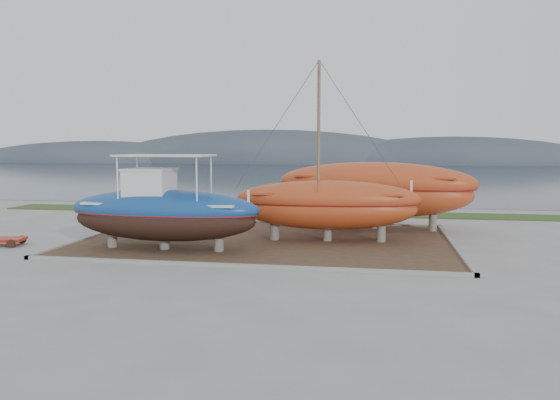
% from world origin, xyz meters
% --- Properties ---
extents(ground, '(140.00, 140.00, 0.00)m').
position_xyz_m(ground, '(0.00, 0.00, 0.00)').
color(ground, gray).
rests_on(ground, ground).
extents(dirt_patch, '(18.00, 12.00, 0.06)m').
position_xyz_m(dirt_patch, '(0.00, 4.00, 0.03)').
color(dirt_patch, '#422D1E').
rests_on(dirt_patch, ground).
extents(curb_frame, '(18.60, 12.60, 0.15)m').
position_xyz_m(curb_frame, '(0.00, 4.00, 0.07)').
color(curb_frame, gray).
rests_on(curb_frame, ground).
extents(grass_strip, '(44.00, 3.00, 0.08)m').
position_xyz_m(grass_strip, '(0.00, 15.50, 0.04)').
color(grass_strip, '#284219').
rests_on(grass_strip, ground).
extents(sea, '(260.00, 100.00, 0.04)m').
position_xyz_m(sea, '(0.00, 70.00, 0.00)').
color(sea, '#17222E').
rests_on(sea, ground).
extents(mountain_ridge, '(200.00, 36.00, 20.00)m').
position_xyz_m(mountain_ridge, '(0.00, 125.00, 0.00)').
color(mountain_ridge, '#333D49').
rests_on(mountain_ridge, ground).
extents(blue_caique, '(9.08, 3.00, 4.34)m').
position_xyz_m(blue_caique, '(-4.12, 0.76, 2.23)').
color(blue_caique, navy).
rests_on(blue_caique, dirt_patch).
extents(white_dinghy, '(4.93, 2.86, 1.39)m').
position_xyz_m(white_dinghy, '(-6.03, 5.39, 0.76)').
color(white_dinghy, white).
rests_on(white_dinghy, dirt_patch).
extents(orange_sailboat, '(9.36, 3.33, 8.86)m').
position_xyz_m(orange_sailboat, '(3.04, 4.29, 4.49)').
color(orange_sailboat, '#A93D1A').
rests_on(orange_sailboat, dirt_patch).
extents(orange_bare_hull, '(11.64, 4.91, 3.70)m').
position_xyz_m(orange_bare_hull, '(5.32, 8.81, 1.91)').
color(orange_bare_hull, '#A93D1A').
rests_on(orange_bare_hull, dirt_patch).
extents(red_trailer, '(2.81, 1.79, 0.37)m').
position_xyz_m(red_trailer, '(-12.12, 0.54, 0.18)').
color(red_trailer, '#AE2213').
rests_on(red_trailer, ground).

